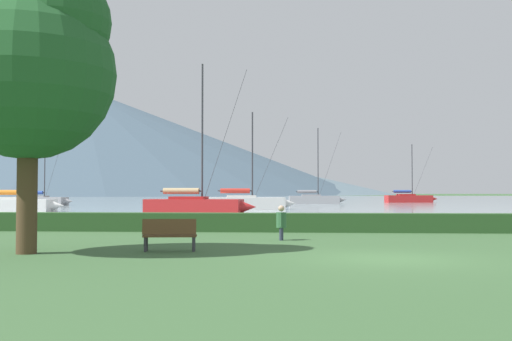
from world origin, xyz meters
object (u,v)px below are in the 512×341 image
at_px(park_bench_near_path, 170,233).
at_px(sailboat_slip_3, 15,204).
at_px(sailboat_slip_0, 315,199).
at_px(sailboat_slip_11, 247,202).
at_px(sailboat_slip_2, 409,198).
at_px(person_seated_viewer, 281,221).
at_px(park_tree, 34,63).
at_px(sailboat_slip_8, 41,200).
at_px(sailboat_slip_10, 196,205).

bearing_deg(park_bench_near_path, sailboat_slip_3, 114.44).
xyz_separation_m(sailboat_slip_0, sailboat_slip_11, (-7.17, -30.64, 0.02)).
relative_size(sailboat_slip_2, person_seated_viewer, 7.58).
relative_size(park_bench_near_path, person_seated_viewer, 1.28).
xyz_separation_m(sailboat_slip_11, park_bench_near_path, (1.55, -43.41, -0.18)).
xyz_separation_m(park_bench_near_path, park_tree, (-3.72, -0.94, 4.86)).
bearing_deg(sailboat_slip_8, park_tree, -62.94).
distance_m(sailboat_slip_0, sailboat_slip_3, 47.20).
bearing_deg(park_bench_near_path, sailboat_slip_8, 109.48).
distance_m(sailboat_slip_3, park_bench_near_path, 40.93).
height_order(sailboat_slip_2, sailboat_slip_3, sailboat_slip_2).
bearing_deg(sailboat_slip_2, sailboat_slip_0, -150.94).
bearing_deg(sailboat_slip_0, person_seated_viewer, -96.52).
relative_size(sailboat_slip_8, sailboat_slip_10, 0.98).
height_order(sailboat_slip_10, park_bench_near_path, sailboat_slip_10).
height_order(sailboat_slip_11, park_tree, sailboat_slip_11).
height_order(sailboat_slip_0, sailboat_slip_2, sailboat_slip_0).
height_order(sailboat_slip_2, sailboat_slip_10, sailboat_slip_10).
distance_m(sailboat_slip_0, sailboat_slip_8, 37.63).
xyz_separation_m(park_bench_near_path, person_seated_viewer, (3.10, 4.53, 0.16)).
bearing_deg(sailboat_slip_11, person_seated_viewer, -91.47).
bearing_deg(park_bench_near_path, sailboat_slip_2, 69.69).
distance_m(sailboat_slip_2, person_seated_viewer, 83.47).
distance_m(person_seated_viewer, park_tree, 9.92).
xyz_separation_m(sailboat_slip_3, person_seated_viewer, (24.15, -30.57, 0.03)).
height_order(sailboat_slip_0, sailboat_slip_10, sailboat_slip_10).
relative_size(sailboat_slip_0, sailboat_slip_3, 1.18).
bearing_deg(sailboat_slip_3, sailboat_slip_10, -14.78).
relative_size(sailboat_slip_11, person_seated_viewer, 7.64).
relative_size(sailboat_slip_10, person_seated_viewer, 9.31).
relative_size(sailboat_slip_0, person_seated_viewer, 8.81).
bearing_deg(sailboat_slip_10, park_tree, -84.10).
relative_size(sailboat_slip_0, sailboat_slip_11, 1.15).
height_order(sailboat_slip_10, sailboat_slip_11, sailboat_slip_10).
xyz_separation_m(sailboat_slip_11, park_tree, (-2.16, -44.35, 4.67)).
bearing_deg(park_tree, sailboat_slip_2, 74.06).
height_order(sailboat_slip_0, park_tree, sailboat_slip_0).
bearing_deg(sailboat_slip_3, sailboat_slip_11, 24.99).
height_order(sailboat_slip_3, park_bench_near_path, sailboat_slip_3).
bearing_deg(sailboat_slip_0, park_bench_near_path, -98.79).
height_order(sailboat_slip_8, park_tree, sailboat_slip_8).
relative_size(park_bench_near_path, park_tree, 0.20).
bearing_deg(sailboat_slip_11, sailboat_slip_2, 53.70).
xyz_separation_m(sailboat_slip_8, person_seated_viewer, (32.56, -55.90, 0.02)).
bearing_deg(park_bench_near_path, sailboat_slip_11, 85.54).
bearing_deg(person_seated_viewer, sailboat_slip_3, 128.73).
relative_size(sailboat_slip_3, park_tree, 1.14).
height_order(park_bench_near_path, person_seated_viewer, person_seated_viewer).
relative_size(sailboat_slip_2, sailboat_slip_3, 1.02).
distance_m(sailboat_slip_2, sailboat_slip_8, 56.69).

